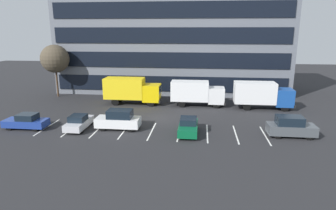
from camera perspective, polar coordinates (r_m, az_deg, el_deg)
The scene contains 12 objects.
ground_plane at distance 34.36m, azimuth -1.93°, elevation -2.62°, with size 120.00×120.00×0.00m, color #262628.
office_building at distance 50.77m, azimuth 0.98°, elevation 11.16°, with size 36.54×12.47×14.40m.
lot_markings at distance 30.19m, azimuth -3.15°, elevation -5.05°, with size 22.54×5.40×0.01m.
box_truck_blue at distance 39.99m, azimuth 17.64°, elevation 2.03°, with size 7.48×2.48×3.47m.
box_truck_yellow_all at distance 40.92m, azimuth -7.04°, elevation 2.97°, with size 7.77×2.57×3.60m.
box_truck_white at distance 39.79m, azimuth 5.51°, elevation 2.47°, with size 7.20×2.38×3.34m.
sedan_silver at distance 32.01m, azimuth -16.78°, elevation -3.20°, with size 1.75×4.18×1.50m.
sedan_forest at distance 29.35m, azimuth 3.92°, elevation -4.12°, with size 1.83×4.37×1.56m.
suv_charcoal at distance 30.76m, azimuth 22.57°, elevation -3.90°, with size 4.44×1.88×2.01m.
sedan_navy at distance 34.11m, azimuth -25.64°, elevation -2.89°, with size 4.40×1.84×1.58m.
suv_white at distance 30.96m, azimuth -9.50°, elevation -2.81°, with size 4.52×1.92×2.04m.
bare_tree at distance 47.88m, azimuth -20.95°, elevation 8.30°, with size 4.20×4.20×7.87m.
Camera 1 is at (4.82, -32.51, 10.01)m, focal length 31.64 mm.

